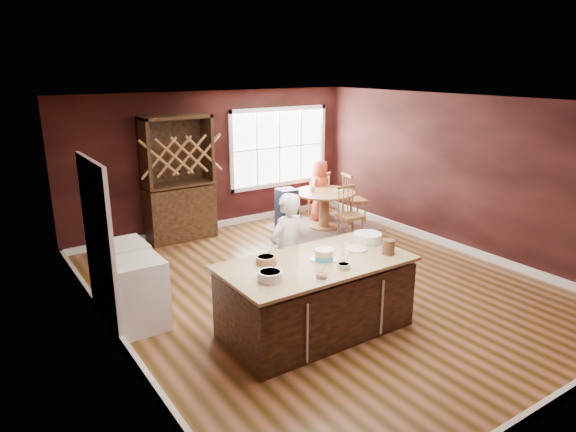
% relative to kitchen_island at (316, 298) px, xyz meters
% --- Properties ---
extents(room_shell, '(7.00, 7.00, 7.00)m').
position_rel_kitchen_island_xyz_m(room_shell, '(0.87, 1.00, 0.91)').
color(room_shell, brown).
rests_on(room_shell, ground).
extents(window, '(2.36, 0.10, 1.66)m').
position_rel_kitchen_island_xyz_m(window, '(2.37, 4.47, 1.06)').
color(window, white).
rests_on(window, room_shell).
extents(doorway, '(0.08, 1.26, 2.13)m').
position_rel_kitchen_island_xyz_m(doorway, '(-2.10, 1.60, 0.59)').
color(doorway, white).
rests_on(doorway, room_shell).
extents(kitchen_island, '(2.31, 1.21, 0.92)m').
position_rel_kitchen_island_xyz_m(kitchen_island, '(0.00, 0.00, 0.00)').
color(kitchen_island, black).
rests_on(kitchen_island, ground).
extents(dining_table, '(1.21, 1.21, 0.75)m').
position_rel_kitchen_island_xyz_m(dining_table, '(2.64, 3.25, 0.10)').
color(dining_table, brown).
rests_on(dining_table, ground).
extents(baker, '(0.66, 0.51, 1.60)m').
position_rel_kitchen_island_xyz_m(baker, '(0.07, 0.74, 0.36)').
color(baker, silver).
rests_on(baker, ground).
extents(layer_cake, '(0.32, 0.32, 0.13)m').
position_rel_kitchen_island_xyz_m(layer_cake, '(0.11, -0.01, 0.55)').
color(layer_cake, white).
rests_on(layer_cake, kitchen_island).
extents(bowl_blue, '(0.28, 0.28, 0.11)m').
position_rel_kitchen_island_xyz_m(bowl_blue, '(-0.76, -0.17, 0.53)').
color(bowl_blue, white).
rests_on(bowl_blue, kitchen_island).
extents(bowl_yellow, '(0.24, 0.24, 0.09)m').
position_rel_kitchen_island_xyz_m(bowl_yellow, '(-0.54, 0.28, 0.53)').
color(bowl_yellow, '#945B32').
rests_on(bowl_yellow, kitchen_island).
extents(bowl_pink, '(0.13, 0.13, 0.05)m').
position_rel_kitchen_island_xyz_m(bowl_pink, '(-0.25, -0.43, 0.51)').
color(bowl_pink, white).
rests_on(bowl_pink, kitchen_island).
extents(bowl_olive, '(0.15, 0.15, 0.06)m').
position_rel_kitchen_island_xyz_m(bowl_olive, '(0.13, -0.35, 0.51)').
color(bowl_olive, beige).
rests_on(bowl_olive, kitchen_island).
extents(drinking_glass, '(0.08, 0.08, 0.15)m').
position_rel_kitchen_island_xyz_m(drinking_glass, '(0.43, -0.01, 0.56)').
color(drinking_glass, silver).
rests_on(drinking_glass, kitchen_island).
extents(dinner_plate, '(0.29, 0.29, 0.02)m').
position_rel_kitchen_island_xyz_m(dinner_plate, '(0.66, 0.04, 0.49)').
color(dinner_plate, beige).
rests_on(dinner_plate, kitchen_island).
extents(white_tub, '(0.37, 0.37, 0.13)m').
position_rel_kitchen_island_xyz_m(white_tub, '(0.96, 0.16, 0.54)').
color(white_tub, white).
rests_on(white_tub, kitchen_island).
extents(stoneware_crock, '(0.15, 0.15, 0.19)m').
position_rel_kitchen_island_xyz_m(stoneware_crock, '(0.88, -0.30, 0.57)').
color(stoneware_crock, brown).
rests_on(stoneware_crock, kitchen_island).
extents(rug, '(2.03, 1.58, 0.01)m').
position_rel_kitchen_island_xyz_m(rug, '(2.64, 3.25, -0.43)').
color(rug, brown).
rests_on(rug, ground).
extents(chair_east, '(0.52, 0.53, 1.06)m').
position_rel_kitchen_island_xyz_m(chair_east, '(3.39, 3.19, 0.09)').
color(chair_east, brown).
rests_on(chair_east, ground).
extents(chair_south, '(0.47, 0.46, 1.02)m').
position_rel_kitchen_island_xyz_m(chair_south, '(2.61, 2.40, 0.07)').
color(chair_south, brown).
rests_on(chair_south, ground).
extents(chair_north, '(0.55, 0.55, 0.97)m').
position_rel_kitchen_island_xyz_m(chair_north, '(3.05, 3.96, 0.05)').
color(chair_north, brown).
rests_on(chair_north, ground).
extents(seated_woman, '(0.74, 0.62, 1.29)m').
position_rel_kitchen_island_xyz_m(seated_woman, '(2.91, 3.75, 0.21)').
color(seated_woman, '#BC4429').
rests_on(seated_woman, ground).
extents(high_chair, '(0.39, 0.39, 0.88)m').
position_rel_kitchen_island_xyz_m(high_chair, '(1.93, 3.52, 0.00)').
color(high_chair, black).
rests_on(high_chair, ground).
extents(toddler, '(0.18, 0.14, 0.26)m').
position_rel_kitchen_island_xyz_m(toddler, '(1.89, 3.60, 0.37)').
color(toddler, '#8CA5BF').
rests_on(toddler, high_chair).
extents(table_plate, '(0.21, 0.21, 0.02)m').
position_rel_kitchen_island_xyz_m(table_plate, '(2.94, 3.16, 0.32)').
color(table_plate, beige).
rests_on(table_plate, dining_table).
extents(table_cup, '(0.15, 0.15, 0.10)m').
position_rel_kitchen_island_xyz_m(table_cup, '(2.45, 3.38, 0.36)').
color(table_cup, beige).
rests_on(table_cup, dining_table).
extents(hutch, '(1.26, 0.52, 2.31)m').
position_rel_kitchen_island_xyz_m(hutch, '(0.00, 4.22, 0.72)').
color(hutch, black).
rests_on(hutch, ground).
extents(washer, '(0.62, 0.60, 0.90)m').
position_rel_kitchen_island_xyz_m(washer, '(-1.77, 1.28, 0.01)').
color(washer, white).
rests_on(washer, ground).
extents(dryer, '(0.64, 0.62, 0.93)m').
position_rel_kitchen_island_xyz_m(dryer, '(-1.77, 1.92, 0.02)').
color(dryer, white).
rests_on(dryer, ground).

